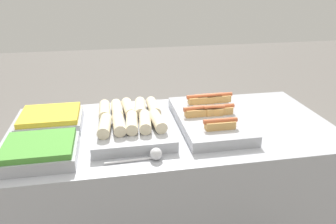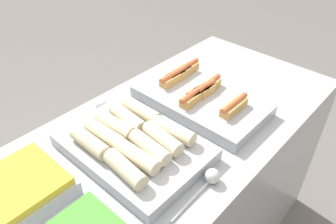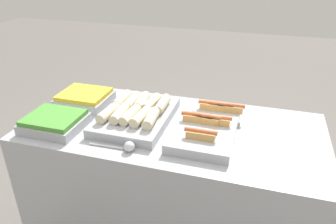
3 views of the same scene
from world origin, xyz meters
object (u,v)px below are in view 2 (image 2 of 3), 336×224
(tray_hotdogs, at_px, (200,97))
(tray_wraps, at_px, (134,144))
(serving_spoon_far, at_px, (98,107))
(serving_spoon_near, at_px, (210,179))
(tray_side_back, at_px, (16,191))

(tray_hotdogs, distance_m, tray_wraps, 0.39)
(serving_spoon_far, bearing_deg, serving_spoon_near, -90.22)
(tray_wraps, distance_m, serving_spoon_far, 0.29)
(tray_wraps, relative_size, serving_spoon_near, 2.18)
(tray_hotdogs, distance_m, serving_spoon_far, 0.42)
(tray_side_back, height_order, serving_spoon_near, tray_side_back)
(tray_wraps, xyz_separation_m, tray_side_back, (-0.38, 0.11, -0.01))
(tray_side_back, xyz_separation_m, serving_spoon_near, (0.44, -0.40, -0.01))
(serving_spoon_far, bearing_deg, tray_hotdogs, -40.51)
(tray_hotdogs, height_order, serving_spoon_near, tray_hotdogs)
(tray_hotdogs, distance_m, tray_side_back, 0.77)
(tray_hotdogs, xyz_separation_m, tray_wraps, (-0.39, -0.01, 0.01))
(tray_hotdogs, height_order, serving_spoon_far, tray_hotdogs)
(tray_hotdogs, bearing_deg, tray_wraps, -178.70)
(serving_spoon_near, distance_m, serving_spoon_far, 0.57)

